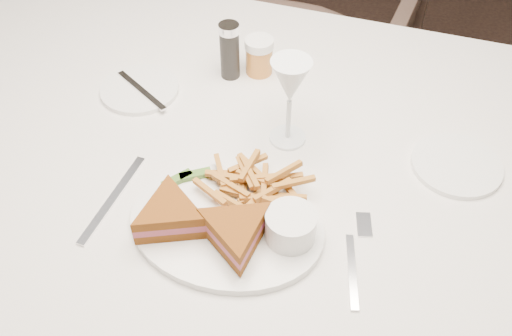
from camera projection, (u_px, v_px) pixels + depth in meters
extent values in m
plane|color=black|center=(212.00, 252.00, 1.80)|extent=(5.00, 5.00, 0.00)
cube|color=silver|center=(261.00, 282.00, 1.29)|extent=(1.74, 1.26, 0.75)
imported|color=#44322A|center=(307.00, 44.00, 1.98)|extent=(0.80, 0.76, 0.70)
ellipsoid|color=white|center=(226.00, 224.00, 0.92)|extent=(0.35, 0.29, 0.01)
cube|color=silver|center=(113.00, 199.00, 0.97)|extent=(0.04, 0.21, 0.00)
cylinder|color=white|center=(140.00, 89.00, 1.17)|extent=(0.16, 0.16, 0.01)
cylinder|color=white|center=(456.00, 165.00, 1.02)|extent=(0.16, 0.16, 0.01)
cylinder|color=black|center=(230.00, 51.00, 1.16)|extent=(0.04, 0.04, 0.12)
cylinder|color=#BF732D|center=(259.00, 56.00, 1.19)|extent=(0.06, 0.06, 0.08)
cube|color=#416B25|center=(195.00, 175.00, 0.98)|extent=(0.06, 0.04, 0.01)
cube|color=#416B25|center=(177.00, 180.00, 0.97)|extent=(0.05, 0.05, 0.01)
cylinder|color=white|center=(291.00, 226.00, 0.88)|extent=(0.08, 0.08, 0.05)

